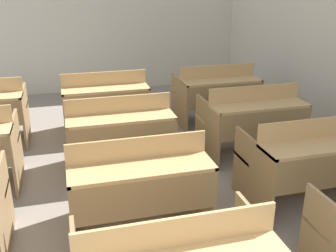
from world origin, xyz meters
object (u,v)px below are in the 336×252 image
(bench_third_right, at_px, (252,119))
(bench_back_right, at_px, (216,93))
(bench_second_right, at_px, (309,160))
(bench_third_center, at_px, (119,132))
(bench_second_center, at_px, (138,183))
(wastepaper_bin, at_px, (250,96))
(bench_back_center, at_px, (105,101))

(bench_third_right, relative_size, bench_back_right, 1.00)
(bench_second_right, bearing_deg, bench_third_center, 144.18)
(bench_back_right, bearing_deg, bench_second_center, -124.67)
(bench_back_right, xyz_separation_m, wastepaper_bin, (0.86, 0.60, -0.29))
(bench_third_right, bearing_deg, bench_second_center, -143.85)
(bench_third_right, distance_m, bench_back_center, 1.99)
(bench_second_center, xyz_separation_m, wastepaper_bin, (2.48, 2.94, -0.29))
(bench_back_center, bearing_deg, bench_second_center, -89.96)
(bench_second_right, xyz_separation_m, wastepaper_bin, (0.85, 2.93, -0.29))
(bench_back_center, xyz_separation_m, wastepaper_bin, (2.48, 0.60, -0.29))
(bench_back_center, bearing_deg, bench_second_right, -55.12)
(bench_back_right, relative_size, wastepaper_bin, 3.38)
(bench_back_center, bearing_deg, bench_third_right, -35.77)
(bench_third_center, bearing_deg, bench_second_right, -35.82)
(bench_back_right, distance_m, wastepaper_bin, 1.09)
(bench_third_center, height_order, wastepaper_bin, bench_third_center)
(bench_back_center, relative_size, bench_back_right, 1.00)
(wastepaper_bin, bearing_deg, bench_second_center, -130.08)
(bench_back_right, bearing_deg, wastepaper_bin, 35.04)
(bench_third_right, bearing_deg, wastepaper_bin, 63.94)
(bench_third_center, xyz_separation_m, bench_back_right, (1.60, 1.17, 0.00))
(bench_back_right, bearing_deg, bench_back_center, -180.00)
(bench_second_right, height_order, bench_third_right, same)
(bench_third_center, xyz_separation_m, bench_back_center, (-0.02, 1.17, 0.00))
(bench_second_right, bearing_deg, bench_second_center, -179.53)
(bench_second_center, height_order, bench_third_center, same)
(bench_second_right, bearing_deg, wastepaper_bin, 73.74)
(bench_second_center, distance_m, bench_back_right, 2.85)
(bench_second_right, xyz_separation_m, bench_back_center, (-1.62, 2.33, 0.00))
(bench_second_center, xyz_separation_m, bench_back_center, (-0.00, 2.34, 0.00))
(bench_second_right, xyz_separation_m, bench_third_right, (-0.01, 1.17, 0.00))
(bench_back_center, bearing_deg, wastepaper_bin, 13.61)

